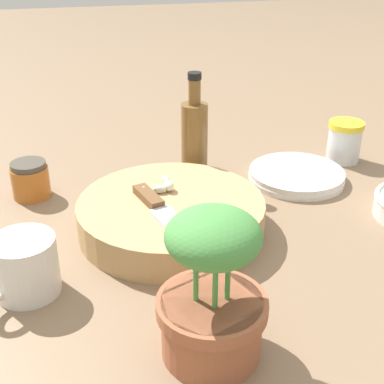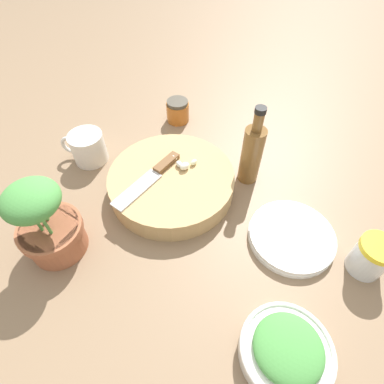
{
  "view_description": "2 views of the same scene",
  "coord_description": "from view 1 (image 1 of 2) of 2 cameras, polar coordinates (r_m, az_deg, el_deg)",
  "views": [
    {
      "loc": [
        0.23,
        0.7,
        0.45
      ],
      "look_at": [
        0.07,
        0.0,
        0.08
      ],
      "focal_mm": 50.0,
      "sensor_mm": 36.0,
      "label": 1
    },
    {
      "loc": [
        -0.32,
        0.22,
        0.56
      ],
      "look_at": [
        0.02,
        -0.03,
        0.06
      ],
      "focal_mm": 28.0,
      "sensor_mm": 36.0,
      "label": 2
    }
  ],
  "objects": [
    {
      "name": "cutting_board",
      "position": [
        0.85,
        -2.23,
        -2.52
      ],
      "size": [
        0.3,
        0.3,
        0.05
      ],
      "color": "tan",
      "rests_on": "ground_plane"
    },
    {
      "name": "coffee_mug",
      "position": [
        0.74,
        -17.48,
        -7.6
      ],
      "size": [
        0.1,
        0.1,
        0.08
      ],
      "color": "silver",
      "rests_on": "ground_plane"
    },
    {
      "name": "garlic_cloves",
      "position": [
        0.87,
        -3.2,
        0.65
      ],
      "size": [
        0.06,
        0.05,
        0.02
      ],
      "color": "beige",
      "rests_on": "cutting_board"
    },
    {
      "name": "honey_jar",
      "position": [
        0.99,
        -16.87,
        1.26
      ],
      "size": [
        0.07,
        0.07,
        0.07
      ],
      "color": "#B26023",
      "rests_on": "ground_plane"
    },
    {
      "name": "chef_knife",
      "position": [
        0.8,
        -3.09,
        -2.15
      ],
      "size": [
        0.08,
        0.2,
        0.01
      ],
      "rotation": [
        0.0,
        0.0,
        0.29
      ],
      "color": "brown",
      "rests_on": "cutting_board"
    },
    {
      "name": "oil_bottle",
      "position": [
        1.0,
        0.26,
        5.71
      ],
      "size": [
        0.05,
        0.05,
        0.21
      ],
      "color": "brown",
      "rests_on": "ground_plane"
    },
    {
      "name": "plate_stack",
      "position": [
        1.04,
        11.08,
        1.77
      ],
      "size": [
        0.18,
        0.18,
        0.02
      ],
      "color": "silver",
      "rests_on": "ground_plane"
    },
    {
      "name": "potted_herb",
      "position": [
        0.59,
        2.16,
        -11.01
      ],
      "size": [
        0.13,
        0.13,
        0.19
      ],
      "color": "#A35B3D",
      "rests_on": "ground_plane"
    },
    {
      "name": "ground_plane",
      "position": [
        0.86,
        4.39,
        -4.14
      ],
      "size": [
        5.0,
        5.0,
        0.0
      ],
      "primitive_type": "plane",
      "color": "#7F664C"
    },
    {
      "name": "spice_jar",
      "position": [
        1.14,
        15.95,
        5.24
      ],
      "size": [
        0.07,
        0.07,
        0.08
      ],
      "color": "silver",
      "rests_on": "ground_plane"
    }
  ]
}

